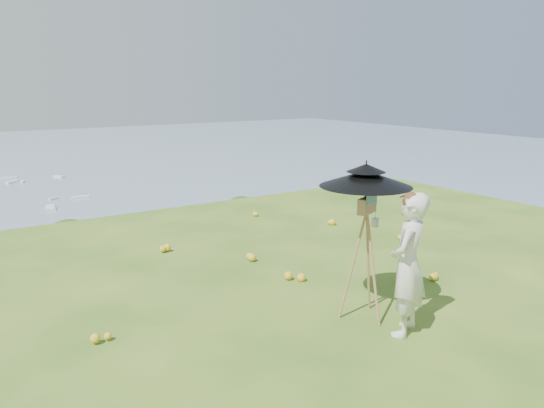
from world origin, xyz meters
TOP-DOWN VIEW (x-y plane):
  - ground at (0.00, 0.00)m, footprint 14.00×14.00m
  - shoreline_tier at (0.00, 75.00)m, footprint 170.00×28.00m
  - slope_trees at (0.00, 35.00)m, footprint 110.00×50.00m
  - wildflowers at (0.00, 0.25)m, footprint 10.00×10.50m
  - painter at (-0.87, -0.79)m, footprint 0.76×0.67m
  - field_easel at (-0.99, -0.19)m, footprint 0.86×0.86m
  - sun_umbrella at (-1.00, -0.16)m, footprint 1.55×1.55m
  - painter_cap at (-0.87, -0.79)m, footprint 0.26×0.28m

SIDE VIEW (x-z plane):
  - shoreline_tier at x=0.00m, z-range -40.00..-32.00m
  - slope_trees at x=0.00m, z-range -18.00..-12.00m
  - ground at x=0.00m, z-range 0.00..0.00m
  - wildflowers at x=0.00m, z-range 0.00..0.12m
  - field_easel at x=-0.99m, z-range 0.00..1.73m
  - painter at x=-0.87m, z-range 0.00..1.75m
  - painter_cap at x=-0.87m, z-range 1.65..1.75m
  - sun_umbrella at x=-1.00m, z-range 1.43..2.05m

